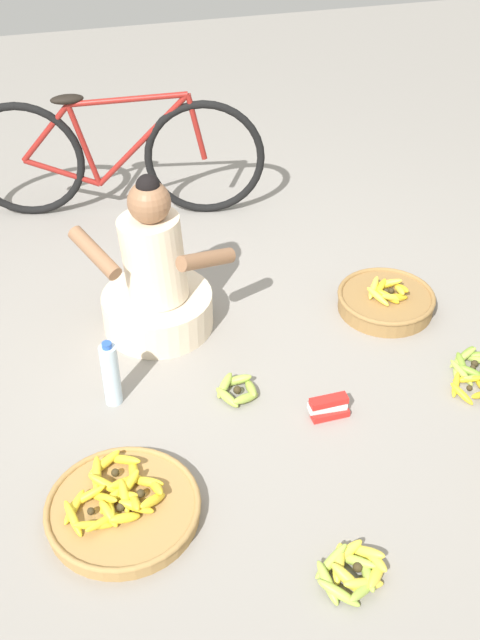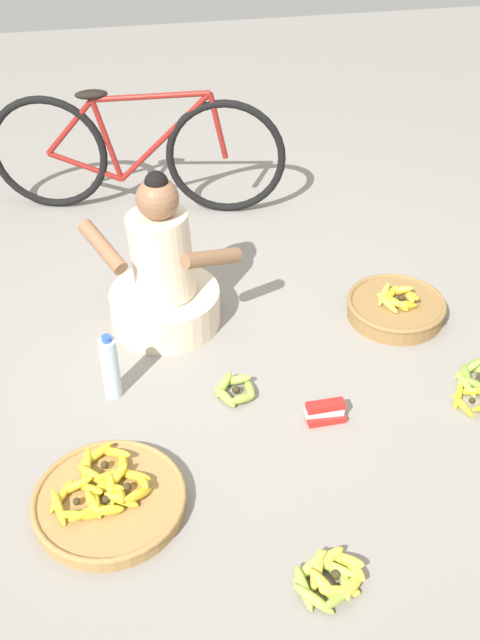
{
  "view_description": "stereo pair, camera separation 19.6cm",
  "coord_description": "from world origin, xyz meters",
  "px_view_note": "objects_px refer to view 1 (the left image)",
  "views": [
    {
      "loc": [
        -0.65,
        -2.61,
        2.28
      ],
      "look_at": [
        0.0,
        -0.2,
        0.35
      ],
      "focal_mm": 43.09,
      "sensor_mm": 36.0,
      "label": 1
    },
    {
      "loc": [
        -0.46,
        -2.65,
        2.28
      ],
      "look_at": [
        0.0,
        -0.2,
        0.35
      ],
      "focal_mm": 43.09,
      "sensor_mm": 36.0,
      "label": 2
    }
  ],
  "objects_px": {
    "vendor_woman_front": "(155,282)",
    "water_bottle": "(111,374)",
    "bicycle_leaning": "(114,157)",
    "banana_basket_front_right": "(122,507)",
    "loose_bananas_mid_left": "(473,370)",
    "packet_carton_stack": "(329,407)",
    "banana_basket_back_right": "(386,300)",
    "loose_bananas_front_left": "(237,390)",
    "loose_bananas_near_bicycle": "(354,571)"
  },
  "relations": [
    {
      "from": "bicycle_leaning",
      "to": "banana_basket_back_right",
      "type": "height_order",
      "value": "bicycle_leaning"
    },
    {
      "from": "loose_bananas_mid_left",
      "to": "packet_carton_stack",
      "type": "relative_size",
      "value": 1.94
    },
    {
      "from": "bicycle_leaning",
      "to": "loose_bananas_mid_left",
      "type": "xyz_separation_m",
      "value": [
        1.31,
        -1.85,
        -0.33
      ]
    },
    {
      "from": "banana_basket_front_right",
      "to": "loose_bananas_near_bicycle",
      "type": "bearing_deg",
      "value": -32.85
    },
    {
      "from": "banana_basket_back_right",
      "to": "loose_bananas_mid_left",
      "type": "xyz_separation_m",
      "value": [
        0.18,
        -0.55,
        -0.03
      ]
    },
    {
      "from": "loose_bananas_front_left",
      "to": "loose_bananas_near_bicycle",
      "type": "bearing_deg",
      "value": -81.3
    },
    {
      "from": "banana_basket_front_right",
      "to": "loose_bananas_near_bicycle",
      "type": "height_order",
      "value": "banana_basket_front_right"
    },
    {
      "from": "bicycle_leaning",
      "to": "loose_bananas_front_left",
      "type": "relative_size",
      "value": 8.17
    },
    {
      "from": "bicycle_leaning",
      "to": "loose_bananas_mid_left",
      "type": "distance_m",
      "value": 2.29
    },
    {
      "from": "loose_bananas_mid_left",
      "to": "packet_carton_stack",
      "type": "xyz_separation_m",
      "value": [
        -0.71,
        -0.07,
        0.02
      ]
    },
    {
      "from": "vendor_woman_front",
      "to": "loose_bananas_front_left",
      "type": "xyz_separation_m",
      "value": [
        0.24,
        -0.57,
        -0.23
      ]
    },
    {
      "from": "loose_bananas_mid_left",
      "to": "loose_bananas_near_bicycle",
      "type": "bearing_deg",
      "value": -137.44
    },
    {
      "from": "loose_bananas_mid_left",
      "to": "loose_bananas_front_left",
      "type": "bearing_deg",
      "value": 171.98
    },
    {
      "from": "bicycle_leaning",
      "to": "banana_basket_front_right",
      "type": "distance_m",
      "value": 2.25
    },
    {
      "from": "banana_basket_back_right",
      "to": "loose_bananas_mid_left",
      "type": "distance_m",
      "value": 0.58
    },
    {
      "from": "loose_bananas_front_left",
      "to": "packet_carton_stack",
      "type": "xyz_separation_m",
      "value": [
        0.34,
        -0.22,
        0.02
      ]
    },
    {
      "from": "banana_basket_front_right",
      "to": "loose_bananas_front_left",
      "type": "bearing_deg",
      "value": 41.8
    },
    {
      "from": "loose_bananas_mid_left",
      "to": "loose_bananas_front_left",
      "type": "distance_m",
      "value": 1.05
    },
    {
      "from": "bicycle_leaning",
      "to": "water_bottle",
      "type": "distance_m",
      "value": 1.63
    },
    {
      "from": "vendor_woman_front",
      "to": "banana_basket_front_right",
      "type": "distance_m",
      "value": 1.14
    },
    {
      "from": "loose_bananas_mid_left",
      "to": "loose_bananas_near_bicycle",
      "type": "relative_size",
      "value": 1.16
    },
    {
      "from": "vendor_woman_front",
      "to": "water_bottle",
      "type": "xyz_separation_m",
      "value": [
        -0.28,
        -0.46,
        -0.1
      ]
    },
    {
      "from": "banana_basket_front_right",
      "to": "packet_carton_stack",
      "type": "height_order",
      "value": "banana_basket_front_right"
    },
    {
      "from": "banana_basket_front_right",
      "to": "loose_bananas_mid_left",
      "type": "height_order",
      "value": "banana_basket_front_right"
    },
    {
      "from": "banana_basket_front_right",
      "to": "banana_basket_back_right",
      "type": "bearing_deg",
      "value": 32.44
    },
    {
      "from": "loose_bananas_mid_left",
      "to": "bicycle_leaning",
      "type": "bearing_deg",
      "value": 125.29
    },
    {
      "from": "water_bottle",
      "to": "packet_carton_stack",
      "type": "bearing_deg",
      "value": -20.5
    },
    {
      "from": "vendor_woman_front",
      "to": "banana_basket_front_right",
      "type": "height_order",
      "value": "vendor_woman_front"
    },
    {
      "from": "vendor_woman_front",
      "to": "banana_basket_front_right",
      "type": "bearing_deg",
      "value": -107.03
    },
    {
      "from": "banana_basket_front_right",
      "to": "water_bottle",
      "type": "relative_size",
      "value": 1.77
    },
    {
      "from": "banana_basket_front_right",
      "to": "loose_bananas_front_left",
      "type": "distance_m",
      "value": 0.76
    },
    {
      "from": "loose_bananas_mid_left",
      "to": "packet_carton_stack",
      "type": "height_order",
      "value": "packet_carton_stack"
    },
    {
      "from": "bicycle_leaning",
      "to": "loose_bananas_front_left",
      "type": "height_order",
      "value": "bicycle_leaning"
    },
    {
      "from": "loose_bananas_mid_left",
      "to": "loose_bananas_near_bicycle",
      "type": "distance_m",
      "value": 1.21
    },
    {
      "from": "loose_bananas_near_bicycle",
      "to": "water_bottle",
      "type": "distance_m",
      "value": 1.26
    },
    {
      "from": "loose_bananas_mid_left",
      "to": "banana_basket_back_right",
      "type": "bearing_deg",
      "value": 107.9
    },
    {
      "from": "bicycle_leaning",
      "to": "packet_carton_stack",
      "type": "distance_m",
      "value": 2.03
    },
    {
      "from": "banana_basket_front_right",
      "to": "loose_bananas_front_left",
      "type": "xyz_separation_m",
      "value": [
        0.57,
        0.51,
        -0.01
      ]
    },
    {
      "from": "bicycle_leaning",
      "to": "loose_bananas_front_left",
      "type": "xyz_separation_m",
      "value": [
        0.27,
        -1.7,
        -0.33
      ]
    },
    {
      "from": "vendor_woman_front",
      "to": "banana_basket_back_right",
      "type": "distance_m",
      "value": 1.13
    },
    {
      "from": "loose_bananas_near_bicycle",
      "to": "packet_carton_stack",
      "type": "height_order",
      "value": "packet_carton_stack"
    },
    {
      "from": "vendor_woman_front",
      "to": "loose_bananas_near_bicycle",
      "type": "relative_size",
      "value": 2.82
    },
    {
      "from": "vendor_woman_front",
      "to": "packet_carton_stack",
      "type": "bearing_deg",
      "value": -53.8
    },
    {
      "from": "bicycle_leaning",
      "to": "loose_bananas_near_bicycle",
      "type": "bearing_deg",
      "value": -81.18
    },
    {
      "from": "banana_basket_front_right",
      "to": "loose_bananas_near_bicycle",
      "type": "xyz_separation_m",
      "value": [
        0.71,
        -0.46,
        -0.01
      ]
    },
    {
      "from": "vendor_woman_front",
      "to": "water_bottle",
      "type": "relative_size",
      "value": 2.49
    },
    {
      "from": "bicycle_leaning",
      "to": "vendor_woman_front",
      "type": "bearing_deg",
      "value": -88.57
    },
    {
      "from": "bicycle_leaning",
      "to": "banana_basket_back_right",
      "type": "distance_m",
      "value": 1.75
    },
    {
      "from": "banana_basket_front_right",
      "to": "loose_bananas_mid_left",
      "type": "distance_m",
      "value": 1.65
    },
    {
      "from": "loose_bananas_mid_left",
      "to": "water_bottle",
      "type": "relative_size",
      "value": 1.02
    }
  ]
}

